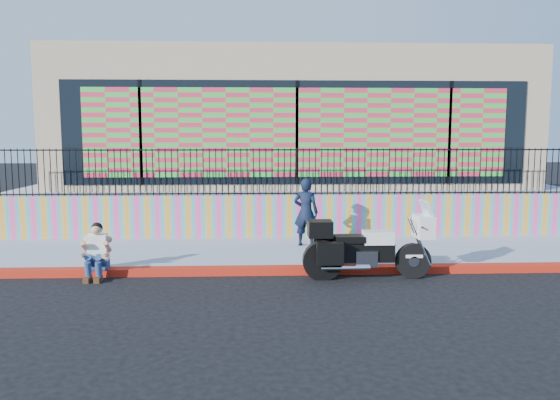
{
  "coord_description": "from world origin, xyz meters",
  "views": [
    {
      "loc": [
        -1.08,
        -10.74,
        2.78
      ],
      "look_at": [
        -0.58,
        1.2,
        1.36
      ],
      "focal_mm": 35.0,
      "sensor_mm": 36.0,
      "label": 1
    }
  ],
  "objects": [
    {
      "name": "mural_wall",
      "position": [
        0.0,
        3.25,
        0.7
      ],
      "size": [
        16.0,
        0.2,
        1.1
      ],
      "primitive_type": "cube",
      "color": "#FF4392",
      "rests_on": "sidewalk"
    },
    {
      "name": "red_curb",
      "position": [
        0.0,
        0.0,
        0.07
      ],
      "size": [
        16.0,
        0.3,
        0.15
      ],
      "primitive_type": "cube",
      "color": "#A80C0E",
      "rests_on": "ground"
    },
    {
      "name": "ground",
      "position": [
        0.0,
        0.0,
        0.0
      ],
      "size": [
        90.0,
        90.0,
        0.0
      ],
      "primitive_type": "plane",
      "color": "black",
      "rests_on": "ground"
    },
    {
      "name": "police_officer",
      "position": [
        0.07,
        2.07,
        0.96
      ],
      "size": [
        0.69,
        0.56,
        1.62
      ],
      "primitive_type": "imported",
      "rotation": [
        0.0,
        0.0,
        2.81
      ],
      "color": "black",
      "rests_on": "sidewalk"
    },
    {
      "name": "seated_man",
      "position": [
        -4.22,
        -0.22,
        0.45
      ],
      "size": [
        0.54,
        0.71,
        1.06
      ],
      "color": "navy",
      "rests_on": "ground"
    },
    {
      "name": "elevated_platform",
      "position": [
        0.0,
        8.35,
        0.62
      ],
      "size": [
        16.0,
        10.0,
        1.25
      ],
      "primitive_type": "cube",
      "color": "gray",
      "rests_on": "ground"
    },
    {
      "name": "metal_fence",
      "position": [
        0.0,
        3.25,
        1.85
      ],
      "size": [
        15.8,
        0.04,
        1.2
      ],
      "primitive_type": null,
      "color": "black",
      "rests_on": "mural_wall"
    },
    {
      "name": "police_motorcycle",
      "position": [
        1.01,
        -0.44,
        0.64
      ],
      "size": [
        2.47,
        0.82,
        1.54
      ],
      "color": "black",
      "rests_on": "ground"
    },
    {
      "name": "storefront_building",
      "position": [
        0.0,
        8.13,
        3.25
      ],
      "size": [
        14.0,
        8.06,
        4.0
      ],
      "color": "tan",
      "rests_on": "elevated_platform"
    },
    {
      "name": "sidewalk",
      "position": [
        0.0,
        1.65,
        0.07
      ],
      "size": [
        16.0,
        3.0,
        0.15
      ],
      "primitive_type": "cube",
      "color": "gray",
      "rests_on": "ground"
    }
  ]
}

